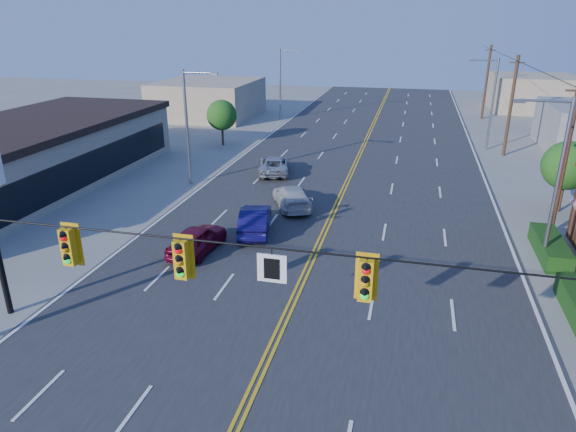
% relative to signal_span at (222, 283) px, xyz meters
% --- Properties ---
extents(ground, '(160.00, 160.00, 0.00)m').
position_rel_signal_span_xyz_m(ground, '(0.12, 0.00, -4.89)').
color(ground, gray).
rests_on(ground, ground).
extents(road, '(20.00, 120.00, 0.06)m').
position_rel_signal_span_xyz_m(road, '(0.12, 20.00, -4.86)').
color(road, '#2D2D30').
rests_on(road, ground).
extents(signal_span, '(24.32, 0.34, 9.00)m').
position_rel_signal_span_xyz_m(signal_span, '(0.00, 0.00, 0.00)').
color(signal_span, '#47301E').
rests_on(signal_span, ground).
extents(strip_mall, '(10.40, 26.40, 4.40)m').
position_rel_signal_span_xyz_m(strip_mall, '(-21.88, 18.00, -2.63)').
color(strip_mall, tan).
rests_on(strip_mall, ground).
extents(streetlight_se, '(2.55, 0.25, 8.00)m').
position_rel_signal_span_xyz_m(streetlight_se, '(10.91, 14.00, -0.37)').
color(streetlight_se, gray).
rests_on(streetlight_se, ground).
extents(streetlight_ne, '(2.55, 0.25, 8.00)m').
position_rel_signal_span_xyz_m(streetlight_ne, '(10.91, 38.00, -0.37)').
color(streetlight_ne, gray).
rests_on(streetlight_ne, ground).
extents(streetlight_sw, '(2.55, 0.25, 8.00)m').
position_rel_signal_span_xyz_m(streetlight_sw, '(-10.67, 22.00, -0.37)').
color(streetlight_sw, gray).
rests_on(streetlight_sw, ground).
extents(streetlight_nw, '(2.55, 0.25, 8.00)m').
position_rel_signal_span_xyz_m(streetlight_nw, '(-10.67, 48.00, -0.37)').
color(streetlight_nw, gray).
rests_on(streetlight_nw, ground).
extents(utility_pole_near, '(0.28, 0.28, 8.40)m').
position_rel_signal_span_xyz_m(utility_pole_near, '(12.32, 18.00, -0.69)').
color(utility_pole_near, '#47301E').
rests_on(utility_pole_near, ground).
extents(utility_pole_mid, '(0.28, 0.28, 8.40)m').
position_rel_signal_span_xyz_m(utility_pole_mid, '(12.32, 36.00, -0.69)').
color(utility_pole_mid, '#47301E').
rests_on(utility_pole_mid, ground).
extents(utility_pole_far, '(0.28, 0.28, 8.40)m').
position_rel_signal_span_xyz_m(utility_pole_far, '(12.32, 54.00, -0.69)').
color(utility_pole_far, '#47301E').
rests_on(utility_pole_far, ground).
extents(tree_kfc_rear, '(2.94, 2.94, 4.41)m').
position_rel_signal_span_xyz_m(tree_kfc_rear, '(13.62, 22.00, -1.95)').
color(tree_kfc_rear, '#47301E').
rests_on(tree_kfc_rear, ground).
extents(tree_west, '(2.80, 2.80, 4.20)m').
position_rel_signal_span_xyz_m(tree_west, '(-12.88, 34.00, -2.09)').
color(tree_west, '#47301E').
rests_on(tree_west, ground).
extents(bld_west_far, '(11.00, 12.00, 4.20)m').
position_rel_signal_span_xyz_m(bld_west_far, '(-19.88, 48.00, -2.79)').
color(bld_west_far, tan).
rests_on(bld_west_far, ground).
extents(bld_east_far, '(10.00, 10.00, 4.40)m').
position_rel_signal_span_xyz_m(bld_east_far, '(19.12, 62.00, -2.69)').
color(bld_east_far, tan).
rests_on(bld_east_far, ground).
extents(car_magenta, '(2.05, 4.29, 1.41)m').
position_rel_signal_span_xyz_m(car_magenta, '(-5.71, 11.11, -4.18)').
color(car_magenta, maroon).
rests_on(car_magenta, ground).
extents(car_blue, '(2.45, 4.66, 1.46)m').
position_rel_signal_span_xyz_m(car_blue, '(-3.63, 14.29, -4.15)').
color(car_blue, '#140D4F').
rests_on(car_blue, ground).
extents(car_white, '(3.66, 5.06, 1.36)m').
position_rel_signal_span_xyz_m(car_white, '(-2.60, 18.77, -4.20)').
color(car_white, '#B9B9B9').
rests_on(car_white, ground).
extents(car_silver, '(3.25, 5.17, 1.33)m').
position_rel_signal_span_xyz_m(car_silver, '(-5.63, 25.71, -4.22)').
color(car_silver, '#B0AFB5').
rests_on(car_silver, ground).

